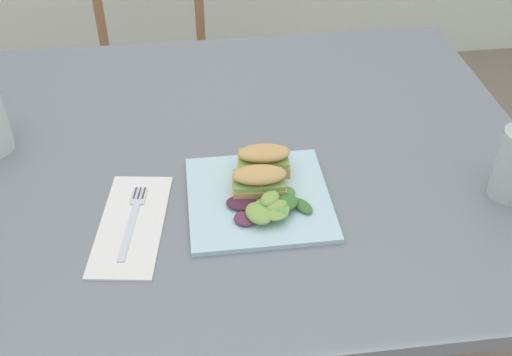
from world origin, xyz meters
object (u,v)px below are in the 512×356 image
object	(u,v)px
sandwich_half_front	(259,181)
fork_on_napkin	(133,216)
sandwich_half_back	(264,159)
chair_wooden_far	(159,68)
plate_lunch	(259,198)
dining_table	(234,195)

from	to	relation	value
sandwich_half_front	fork_on_napkin	bearing A→B (deg)	-172.96
sandwich_half_back	fork_on_napkin	size ratio (longest dim) A/B	0.54
chair_wooden_far	sandwich_half_front	size ratio (longest dim) A/B	8.70
plate_lunch	sandwich_half_back	size ratio (longest dim) A/B	2.56
sandwich_half_front	fork_on_napkin	size ratio (longest dim) A/B	0.54
dining_table	sandwich_half_back	world-z (taller)	sandwich_half_back
plate_lunch	sandwich_half_back	distance (m)	0.08
chair_wooden_far	sandwich_half_front	xyz separation A→B (m)	(0.21, -1.04, 0.33)
sandwich_half_back	fork_on_napkin	xyz separation A→B (m)	(-0.24, -0.09, -0.03)
sandwich_half_front	sandwich_half_back	size ratio (longest dim) A/B	1.00
plate_lunch	sandwich_half_back	xyz separation A→B (m)	(0.02, 0.07, 0.03)
dining_table	plate_lunch	xyz separation A→B (m)	(0.03, -0.16, 0.12)
dining_table	fork_on_napkin	distance (m)	0.29
dining_table	sandwich_half_front	xyz separation A→B (m)	(0.03, -0.15, 0.16)
dining_table	sandwich_half_back	distance (m)	0.18
chair_wooden_far	plate_lunch	size ratio (longest dim) A/B	3.40
plate_lunch	chair_wooden_far	bearing A→B (deg)	101.05
chair_wooden_far	sandwich_half_back	size ratio (longest dim) A/B	8.70
plate_lunch	fork_on_napkin	xyz separation A→B (m)	(-0.22, -0.02, 0.00)
dining_table	plate_lunch	bearing A→B (deg)	-78.18
dining_table	plate_lunch	size ratio (longest dim) A/B	4.76
plate_lunch	sandwich_half_back	bearing A→B (deg)	75.31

